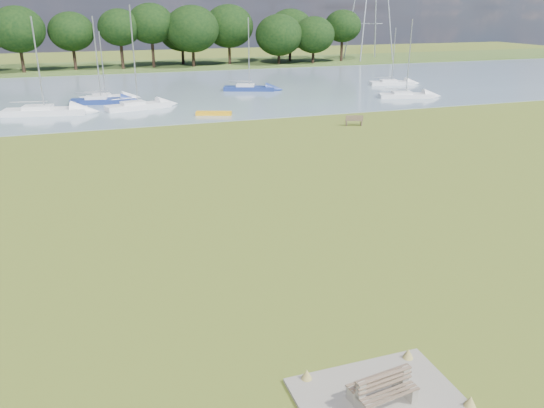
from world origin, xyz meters
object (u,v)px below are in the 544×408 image
object	(u,v)px
sailboat_0	(137,104)
sailboat_5	(391,82)
riverbank_bench	(354,120)
sailboat_8	(101,99)
bench_pair	(383,389)
kayak	(214,113)
sailboat_2	(405,94)
sailboat_9	(249,87)
sailboat_4	(44,109)
sailboat_6	(105,96)

from	to	relation	value
sailboat_0	sailboat_5	size ratio (longest dim) A/B	1.38
riverbank_bench	sailboat_8	bearing A→B (deg)	156.47
riverbank_bench	sailboat_5	size ratio (longest dim) A/B	0.22
bench_pair	kayak	xyz separation A→B (m)	(4.65, 39.17, -0.24)
sailboat_5	riverbank_bench	bearing A→B (deg)	-116.13
sailboat_2	sailboat_9	world-z (taller)	sailboat_9
riverbank_bench	sailboat_4	distance (m)	28.95
bench_pair	kayak	world-z (taller)	bench_pair
sailboat_2	sailboat_8	world-z (taller)	sailboat_8
bench_pair	sailboat_8	bearing A→B (deg)	88.84
sailboat_6	sailboat_2	bearing A→B (deg)	-22.55
sailboat_0	bench_pair	bearing A→B (deg)	-102.30
bench_pair	sailboat_4	world-z (taller)	sailboat_4
sailboat_5	sailboat_6	distance (m)	35.84
kayak	sailboat_0	bearing A→B (deg)	159.16
sailboat_0	sailboat_6	xyz separation A→B (m)	(-2.79, 6.46, -0.06)
sailboat_2	sailboat_9	bearing A→B (deg)	160.30
riverbank_bench	sailboat_4	xyz separation A→B (m)	(-25.45, 13.80, 0.09)
bench_pair	riverbank_bench	xyz separation A→B (m)	(15.01, 30.82, 0.01)
sailboat_2	sailboat_9	distance (m)	18.52
sailboat_0	sailboat_4	size ratio (longest dim) A/B	1.11
riverbank_bench	sailboat_5	distance (m)	26.65
kayak	sailboat_4	distance (m)	16.04
sailboat_8	sailboat_9	bearing A→B (deg)	20.58
sailboat_5	sailboat_8	world-z (taller)	sailboat_8
bench_pair	sailboat_2	xyz separation A→B (m)	(27.29, 42.29, 0.01)
sailboat_2	sailboat_5	xyz separation A→B (m)	(3.95, 9.67, -0.00)
kayak	sailboat_0	size ratio (longest dim) A/B	0.34
sailboat_9	sailboat_5	bearing A→B (deg)	17.79
bench_pair	riverbank_bench	distance (m)	34.28
riverbank_bench	sailboat_9	distance (m)	22.37
sailboat_0	sailboat_6	distance (m)	7.03
sailboat_0	sailboat_8	distance (m)	5.54
sailboat_8	bench_pair	bearing A→B (deg)	-75.95
riverbank_bench	kayak	size ratio (longest dim) A/B	0.47
bench_pair	riverbank_bench	world-z (taller)	bench_pair
bench_pair	sailboat_9	bearing A→B (deg)	69.93
riverbank_bench	sailboat_8	world-z (taller)	sailboat_8
sailboat_6	sailboat_8	world-z (taller)	sailboat_8
sailboat_9	riverbank_bench	bearing A→B (deg)	-61.79
kayak	sailboat_5	distance (m)	29.50
sailboat_4	sailboat_5	bearing A→B (deg)	20.23
sailboat_5	sailboat_9	bearing A→B (deg)	-171.79
kayak	sailboat_9	bearing A→B (deg)	81.38
kayak	sailboat_0	distance (m)	8.54
sailboat_2	sailboat_6	distance (m)	33.11
sailboat_2	sailboat_4	world-z (taller)	sailboat_4
kayak	riverbank_bench	bearing A→B (deg)	-18.95
bench_pair	sailboat_5	distance (m)	60.62
bench_pair	sailboat_8	world-z (taller)	sailboat_8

